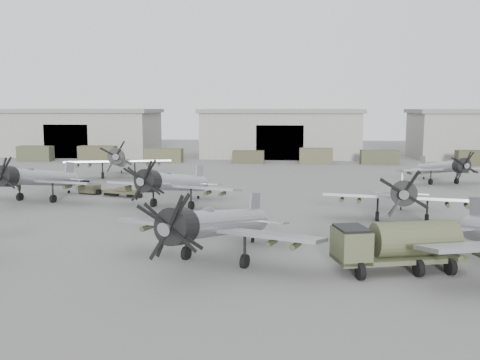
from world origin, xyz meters
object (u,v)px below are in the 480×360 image
object	(u,v)px
aircraft_far_1	(445,167)
tug_trailer	(102,190)
aircraft_mid_0	(34,178)
ground_crew	(19,185)
fuel_tanker	(397,243)
aircraft_near_1	(213,224)
aircraft_far_0	(118,159)
aircraft_mid_1	(171,183)
aircraft_mid_2	(403,194)

from	to	relation	value
aircraft_far_1	tug_trailer	xyz separation A→B (m)	(-37.92, -11.19, -1.49)
aircraft_mid_0	ground_crew	world-z (taller)	aircraft_mid_0
fuel_tanker	ground_crew	distance (m)	41.85
tug_trailer	aircraft_far_1	bearing A→B (deg)	33.99
aircraft_near_1	aircraft_far_1	bearing A→B (deg)	77.23
aircraft_far_0	ground_crew	xyz separation A→B (m)	(-6.57, -13.06, -1.51)
aircraft_mid_1	ground_crew	distance (m)	18.99
aircraft_far_1	tug_trailer	world-z (taller)	aircraft_far_1
aircraft_near_1	aircraft_mid_2	size ratio (longest dim) A/B	1.02
aircraft_mid_0	aircraft_far_0	size ratio (longest dim) A/B	0.94
aircraft_mid_0	ground_crew	xyz separation A→B (m)	(-3.85, 4.33, -1.37)
aircraft_far_1	ground_crew	distance (m)	48.23
aircraft_mid_1	fuel_tanker	distance (m)	23.97
aircraft_far_0	aircraft_mid_2	bearing A→B (deg)	-52.19
tug_trailer	fuel_tanker	bearing A→B (deg)	-25.35
aircraft_near_1	aircraft_far_1	xyz separation A→B (m)	(22.80, 34.59, -0.34)
aircraft_far_0	ground_crew	size ratio (longest dim) A/B	7.11
aircraft_mid_0	aircraft_far_1	world-z (taller)	aircraft_mid_0
aircraft_far_1	fuel_tanker	world-z (taller)	aircraft_far_1
fuel_tanker	aircraft_mid_1	bearing A→B (deg)	119.89
aircraft_near_1	ground_crew	bearing A→B (deg)	156.61
aircraft_mid_0	aircraft_mid_1	bearing A→B (deg)	3.08
aircraft_mid_1	aircraft_far_1	bearing A→B (deg)	48.23
aircraft_far_0	tug_trailer	world-z (taller)	aircraft_far_0
aircraft_mid_0	aircraft_far_1	bearing A→B (deg)	31.88
aircraft_mid_2	aircraft_mid_1	bearing A→B (deg)	178.84
aircraft_mid_0	aircraft_far_1	distance (m)	45.78
aircraft_mid_1	aircraft_mid_2	xyz separation A→B (m)	(19.68, -4.16, -0.06)
fuel_tanker	aircraft_far_1	bearing A→B (deg)	56.15
fuel_tanker	ground_crew	xyz separation A→B (m)	(-34.53, 23.63, -0.66)
aircraft_mid_2	aircraft_far_0	world-z (taller)	aircraft_far_0
aircraft_mid_1	aircraft_far_1	size ratio (longest dim) A/B	1.15
aircraft_far_1	aircraft_near_1	bearing A→B (deg)	-138.69
aircraft_near_1	aircraft_mid_1	xyz separation A→B (m)	(-6.27, 16.77, -0.03)
aircraft_far_1	tug_trailer	bearing A→B (deg)	-178.87
tug_trailer	ground_crew	bearing A→B (deg)	-161.48
aircraft_mid_1	fuel_tanker	size ratio (longest dim) A/B	1.69
aircraft_mid_2	fuel_tanker	size ratio (longest dim) A/B	1.66
aircraft_mid_2	ground_crew	xyz separation A→B (m)	(-37.47, 10.64, -1.34)
tug_trailer	ground_crew	distance (m)	8.96
aircraft_near_1	aircraft_mid_2	xyz separation A→B (m)	(13.41, 12.61, -0.09)
tug_trailer	aircraft_near_1	bearing A→B (deg)	-39.58
aircraft_mid_1	tug_trailer	world-z (taller)	aircraft_mid_1
tug_trailer	aircraft_mid_2	bearing A→B (deg)	-3.17
aircraft_near_1	aircraft_mid_1	distance (m)	17.90
aircraft_near_1	aircraft_far_0	world-z (taller)	aircraft_far_0
aircraft_mid_2	ground_crew	size ratio (longest dim) A/B	6.64
fuel_tanker	aircraft_near_1	bearing A→B (deg)	163.53
aircraft_near_1	aircraft_mid_0	distance (m)	27.69
aircraft_near_1	aircraft_mid_0	world-z (taller)	aircraft_near_1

